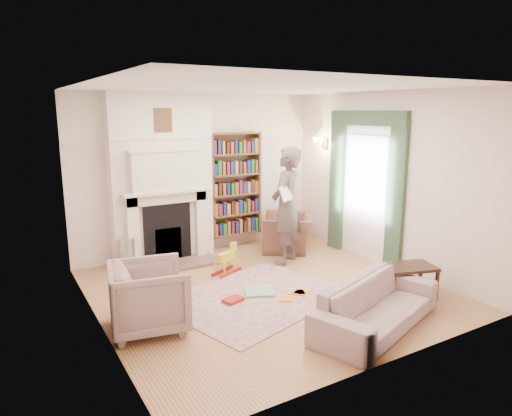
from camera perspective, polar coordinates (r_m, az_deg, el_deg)
floor at (r=6.59m, az=1.12°, el=-10.23°), size 4.50×4.50×0.00m
ceiling at (r=6.10m, az=1.24°, el=14.89°), size 4.50×4.50×0.00m
wall_back at (r=8.17m, az=-7.17°, el=4.26°), size 4.50×0.00×4.50m
wall_front at (r=4.48m, az=16.49°, el=-2.66°), size 4.50×0.00×4.50m
wall_left at (r=5.38m, az=-19.65°, el=-0.44°), size 0.00×4.50×4.50m
wall_right at (r=7.60m, az=15.78°, el=3.31°), size 0.00×4.50×4.50m
fireplace at (r=7.72m, az=-11.69°, el=3.54°), size 1.70×0.58×2.80m
bookcase at (r=8.36m, az=-2.68°, el=2.96°), size 1.00×0.24×1.85m
window at (r=7.87m, az=13.63°, el=4.08°), size 0.02×0.90×1.30m
curtain_left at (r=7.40m, az=17.09°, el=1.43°), size 0.07×0.32×2.40m
curtain_right at (r=8.39m, az=10.05°, el=2.99°), size 0.07×0.32×2.40m
pelmet at (r=7.76m, az=13.73°, el=10.87°), size 0.09×1.70×0.24m
wall_sconce at (r=8.51m, az=7.59°, el=7.95°), size 0.20×0.24×0.24m
rug at (r=6.34m, az=-0.13°, el=-11.09°), size 2.71×2.34×0.01m
armchair_reading at (r=8.38m, az=4.00°, el=-3.01°), size 1.28×1.31×0.64m
armchair_left at (r=5.50m, az=-13.21°, el=-10.76°), size 1.02×1.00×0.79m
sofa at (r=5.63m, az=14.87°, el=-11.61°), size 2.05×1.32×0.56m
man_reading at (r=7.50m, az=3.83°, el=0.27°), size 0.84×0.77×1.93m
newspaper at (r=7.21m, az=3.77°, el=1.86°), size 0.35×0.28×0.24m
coffee_table at (r=6.61m, az=18.39°, el=-8.69°), size 0.80×0.64×0.45m
paraffin_heater at (r=7.47m, az=-15.81°, el=-5.72°), size 0.29×0.29×0.55m
rocking_horse at (r=7.16m, az=-3.72°, el=-6.43°), size 0.56×0.41×0.46m
board_game at (r=6.48m, az=0.38°, el=-10.35°), size 0.53×0.53×0.03m
game_box_lid at (r=6.19m, az=-2.89°, el=-11.39°), size 0.30×0.24×0.04m
comic_annuals at (r=6.48m, az=3.56°, el=-10.46°), size 0.80×0.87×0.02m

